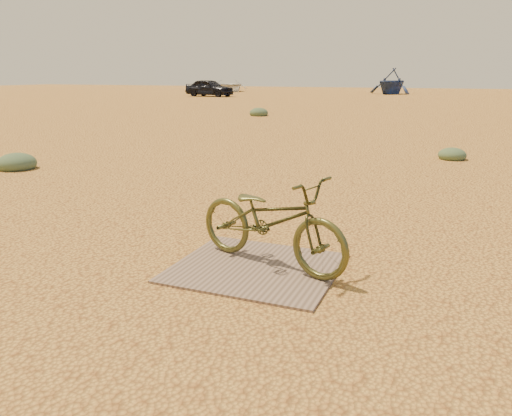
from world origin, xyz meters
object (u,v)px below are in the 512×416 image
at_px(bicycle, 271,220).
at_px(boat_near_left, 228,85).
at_px(boat_far_left, 392,81).
at_px(car, 209,88).
at_px(plywood_board, 256,268).

height_order(bicycle, boat_near_left, boat_near_left).
relative_size(bicycle, boat_far_left, 0.39).
bearing_deg(car, bicycle, -143.87).
xyz_separation_m(bicycle, boat_near_left, (-19.73, 40.81, 0.12)).
relative_size(bicycle, car, 0.42).
distance_m(bicycle, boat_near_left, 45.33).
relative_size(car, boat_near_left, 0.70).
height_order(boat_near_left, boat_far_left, boat_far_left).
height_order(plywood_board, boat_near_left, boat_near_left).
bearing_deg(plywood_board, car, 118.10).
height_order(plywood_board, bicycle, bicycle).
bearing_deg(boat_far_left, plywood_board, -64.72).
bearing_deg(boat_near_left, bicycle, -92.28).
bearing_deg(boat_near_left, car, -100.35).
bearing_deg(bicycle, car, 45.10).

